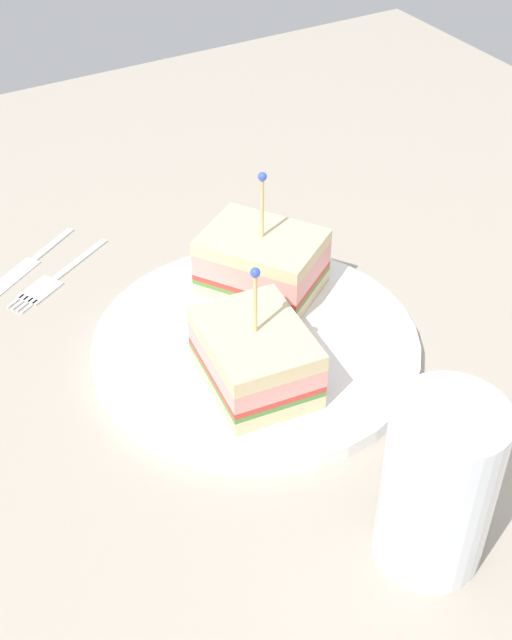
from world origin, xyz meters
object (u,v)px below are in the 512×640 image
object	(u,v)px
sandwich_half_back	(255,357)
fork	(51,281)
plate	(256,346)
sandwich_half_front	(262,262)
drink_glass	(440,492)
knife	(23,268)

from	to	relation	value
sandwich_half_back	fork	bearing A→B (deg)	-67.71
plate	sandwich_half_front	size ratio (longest dim) A/B	2.20
drink_glass	fork	distance (cm)	39.79
sandwich_half_front	drink_glass	size ratio (longest dim) A/B	0.98
plate	sandwich_half_back	distance (cm)	5.67
sandwich_half_front	plate	bearing A→B (deg)	56.21
sandwich_half_back	knife	world-z (taller)	sandwich_half_back
sandwich_half_front	fork	bearing A→B (deg)	-36.88
plate	knife	distance (cm)	23.39
sandwich_half_front	sandwich_half_back	size ratio (longest dim) A/B	1.13
sandwich_half_back	plate	bearing A→B (deg)	-120.36
sandwich_half_front	sandwich_half_back	bearing A→B (deg)	57.62
fork	knife	size ratio (longest dim) A/B	1.00
sandwich_half_front	sandwich_half_back	distance (cm)	11.55
knife	plate	bearing A→B (deg)	122.11
fork	plate	bearing A→B (deg)	123.21
plate	drink_glass	distance (cm)	21.66
sandwich_half_back	drink_glass	distance (cm)	17.33
drink_glass	fork	xyz separation A→B (cm)	(11.19, -37.85, -5.05)
sandwich_half_front	drink_glass	bearing A→B (deg)	82.52
drink_glass	sandwich_half_front	bearing A→B (deg)	-97.48
plate	drink_glass	xyz separation A→B (cm)	(-0.26, 21.16, 4.62)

